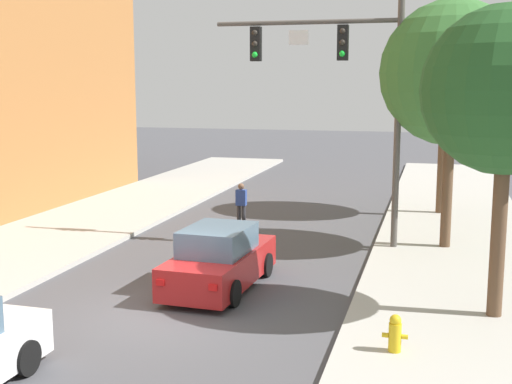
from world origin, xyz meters
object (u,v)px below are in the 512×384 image
(car_lead_red, at_px, (220,260))
(street_tree_nearest, at_px, (507,91))
(pedestrian_crossing_road, at_px, (241,204))
(street_tree_third, at_px, (446,61))
(traffic_signal_mast, at_px, (346,77))
(fire_hydrant, at_px, (395,333))
(street_tree_second, at_px, (453,73))

(car_lead_red, relative_size, street_tree_nearest, 0.65)
(pedestrian_crossing_road, bearing_deg, car_lead_red, -78.22)
(car_lead_red, bearing_deg, street_tree_third, 64.07)
(traffic_signal_mast, bearing_deg, pedestrian_crossing_road, 154.01)
(car_lead_red, bearing_deg, fire_hydrant, -36.74)
(fire_hydrant, bearing_deg, street_tree_third, 86.66)
(fire_hydrant, bearing_deg, car_lead_red, 143.26)
(fire_hydrant, height_order, street_tree_second, street_tree_second)
(traffic_signal_mast, bearing_deg, street_tree_third, 64.06)
(street_tree_second, bearing_deg, car_lead_red, -135.60)
(traffic_signal_mast, relative_size, car_lead_red, 1.74)
(car_lead_red, xyz_separation_m, street_tree_nearest, (6.51, -0.80, 4.24))
(car_lead_red, relative_size, fire_hydrant, 5.99)
(car_lead_red, height_order, street_tree_nearest, street_tree_nearest)
(fire_hydrant, bearing_deg, traffic_signal_mast, 104.20)
(traffic_signal_mast, bearing_deg, car_lead_red, -115.93)
(street_tree_nearest, bearing_deg, pedestrian_crossing_road, 136.00)
(pedestrian_crossing_road, xyz_separation_m, fire_hydrant, (5.98, -10.26, -0.41))
(street_tree_third, bearing_deg, fire_hydrant, -93.34)
(traffic_signal_mast, xyz_separation_m, street_tree_second, (3.11, 0.43, 0.11))
(street_tree_third, bearing_deg, street_tree_nearest, -84.64)
(car_lead_red, xyz_separation_m, pedestrian_crossing_road, (-1.43, 6.87, 0.19))
(pedestrian_crossing_road, bearing_deg, street_tree_second, -11.78)
(traffic_signal_mast, distance_m, car_lead_red, 7.19)
(street_tree_second, xyz_separation_m, street_tree_third, (-0.14, 5.67, 0.54))
(pedestrian_crossing_road, height_order, fire_hydrant, pedestrian_crossing_road)
(traffic_signal_mast, xyz_separation_m, fire_hydrant, (2.12, -8.38, -4.79))
(pedestrian_crossing_road, relative_size, street_tree_nearest, 0.25)
(traffic_signal_mast, bearing_deg, fire_hydrant, -75.80)
(car_lead_red, height_order, street_tree_third, street_tree_third)
(traffic_signal_mast, height_order, fire_hydrant, traffic_signal_mast)
(traffic_signal_mast, height_order, street_tree_second, traffic_signal_mast)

